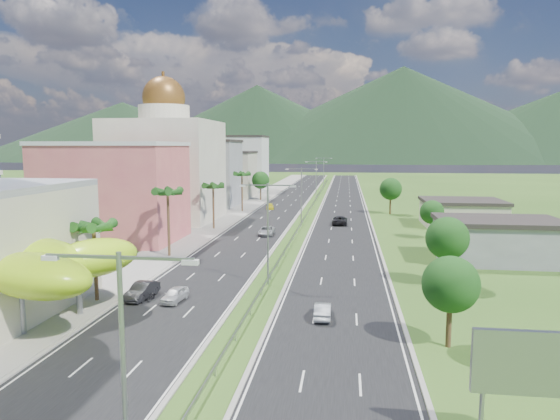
% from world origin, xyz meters
% --- Properties ---
extents(ground, '(500.00, 500.00, 0.00)m').
position_xyz_m(ground, '(0.00, 0.00, 0.00)').
color(ground, '#2D5119').
rests_on(ground, ground).
extents(road_left, '(11.00, 260.00, 0.04)m').
position_xyz_m(road_left, '(-7.50, 90.00, 0.02)').
color(road_left, black).
rests_on(road_left, ground).
extents(road_right, '(11.00, 260.00, 0.04)m').
position_xyz_m(road_right, '(7.50, 90.00, 0.02)').
color(road_right, black).
rests_on(road_right, ground).
extents(sidewalk_left, '(7.00, 260.00, 0.12)m').
position_xyz_m(sidewalk_left, '(-17.00, 90.00, 0.06)').
color(sidewalk_left, gray).
rests_on(sidewalk_left, ground).
extents(median_guardrail, '(0.10, 216.06, 0.76)m').
position_xyz_m(median_guardrail, '(0.00, 71.99, 0.62)').
color(median_guardrail, gray).
rests_on(median_guardrail, ground).
extents(streetlight_median_a, '(6.04, 0.25, 11.00)m').
position_xyz_m(streetlight_median_a, '(0.00, -25.00, 6.75)').
color(streetlight_median_a, gray).
rests_on(streetlight_median_a, ground).
extents(streetlight_median_b, '(6.04, 0.25, 11.00)m').
position_xyz_m(streetlight_median_b, '(0.00, 10.00, 6.75)').
color(streetlight_median_b, gray).
rests_on(streetlight_median_b, ground).
extents(streetlight_median_c, '(6.04, 0.25, 11.00)m').
position_xyz_m(streetlight_median_c, '(0.00, 50.00, 6.75)').
color(streetlight_median_c, gray).
rests_on(streetlight_median_c, ground).
extents(streetlight_median_d, '(6.04, 0.25, 11.00)m').
position_xyz_m(streetlight_median_d, '(0.00, 95.00, 6.75)').
color(streetlight_median_d, gray).
rests_on(streetlight_median_d, ground).
extents(streetlight_median_e, '(6.04, 0.25, 11.00)m').
position_xyz_m(streetlight_median_e, '(0.00, 140.00, 6.75)').
color(streetlight_median_e, gray).
rests_on(streetlight_median_e, ground).
extents(lime_canopy, '(18.00, 15.00, 7.40)m').
position_xyz_m(lime_canopy, '(-20.00, -4.00, 4.99)').
color(lime_canopy, '#ADE716').
rests_on(lime_canopy, ground).
extents(pink_shophouse, '(20.00, 15.00, 15.00)m').
position_xyz_m(pink_shophouse, '(-28.00, 32.00, 7.50)').
color(pink_shophouse, '#CE545F').
rests_on(pink_shophouse, ground).
extents(domed_building, '(20.00, 20.00, 28.70)m').
position_xyz_m(domed_building, '(-28.00, 55.00, 11.35)').
color(domed_building, beige).
rests_on(domed_building, ground).
extents(midrise_grey, '(16.00, 15.00, 16.00)m').
position_xyz_m(midrise_grey, '(-27.00, 80.00, 8.00)').
color(midrise_grey, gray).
rests_on(midrise_grey, ground).
extents(midrise_beige, '(16.00, 15.00, 13.00)m').
position_xyz_m(midrise_beige, '(-27.00, 102.00, 6.50)').
color(midrise_beige, '#B7AF96').
rests_on(midrise_beige, ground).
extents(midrise_white, '(16.00, 15.00, 18.00)m').
position_xyz_m(midrise_white, '(-27.00, 125.00, 9.00)').
color(midrise_white, silver).
rests_on(midrise_white, ground).
extents(billboard, '(5.20, 0.35, 6.20)m').
position_xyz_m(billboard, '(17.00, -18.00, 4.42)').
color(billboard, gray).
rests_on(billboard, ground).
extents(shed_near, '(15.00, 10.00, 5.00)m').
position_xyz_m(shed_near, '(28.00, 25.00, 2.50)').
color(shed_near, gray).
rests_on(shed_near, ground).
extents(shed_far, '(14.00, 12.00, 4.40)m').
position_xyz_m(shed_far, '(30.00, 55.00, 2.20)').
color(shed_far, '#B7AF96').
rests_on(shed_far, ground).
extents(palm_tree_b, '(3.60, 3.60, 8.10)m').
position_xyz_m(palm_tree_b, '(-15.50, 2.00, 7.06)').
color(palm_tree_b, '#47301C').
rests_on(palm_tree_b, ground).
extents(palm_tree_c, '(3.60, 3.60, 9.60)m').
position_xyz_m(palm_tree_c, '(-15.50, 22.00, 8.50)').
color(palm_tree_c, '#47301C').
rests_on(palm_tree_c, ground).
extents(palm_tree_d, '(3.60, 3.60, 8.60)m').
position_xyz_m(palm_tree_d, '(-15.50, 45.00, 7.54)').
color(palm_tree_d, '#47301C').
rests_on(palm_tree_d, ground).
extents(palm_tree_e, '(3.60, 3.60, 9.40)m').
position_xyz_m(palm_tree_e, '(-15.50, 70.00, 8.31)').
color(palm_tree_e, '#47301C').
rests_on(palm_tree_e, ground).
extents(leafy_tree_lfar, '(4.90, 4.90, 8.05)m').
position_xyz_m(leafy_tree_lfar, '(-15.50, 95.00, 5.58)').
color(leafy_tree_lfar, '#47301C').
rests_on(leafy_tree_lfar, ground).
extents(leafy_tree_ra, '(4.20, 4.20, 6.90)m').
position_xyz_m(leafy_tree_ra, '(16.00, -5.00, 4.78)').
color(leafy_tree_ra, '#47301C').
rests_on(leafy_tree_ra, ground).
extents(leafy_tree_rb, '(4.55, 4.55, 7.47)m').
position_xyz_m(leafy_tree_rb, '(19.00, 12.00, 5.18)').
color(leafy_tree_rb, '#47301C').
rests_on(leafy_tree_rb, ground).
extents(leafy_tree_rc, '(3.85, 3.85, 6.33)m').
position_xyz_m(leafy_tree_rc, '(22.00, 40.00, 4.37)').
color(leafy_tree_rc, '#47301C').
rests_on(leafy_tree_rc, ground).
extents(leafy_tree_rd, '(4.90, 4.90, 8.05)m').
position_xyz_m(leafy_tree_rd, '(18.00, 70.00, 5.58)').
color(leafy_tree_rd, '#47301C').
rests_on(leafy_tree_rd, ground).
extents(mountain_ridge, '(860.00, 140.00, 90.00)m').
position_xyz_m(mountain_ridge, '(60.00, 450.00, 0.00)').
color(mountain_ridge, black).
rests_on(mountain_ridge, ground).
extents(car_white_near_left, '(1.98, 4.07, 1.34)m').
position_xyz_m(car_white_near_left, '(-7.96, 2.81, 0.71)').
color(car_white_near_left, silver).
rests_on(car_white_near_left, road_left).
extents(car_dark_left, '(2.06, 4.89, 1.57)m').
position_xyz_m(car_dark_left, '(-11.47, 3.30, 0.83)').
color(car_dark_left, black).
rests_on(car_dark_left, road_left).
extents(car_silver_mid_left, '(2.52, 5.21, 1.43)m').
position_xyz_m(car_silver_mid_left, '(-4.98, 39.84, 0.75)').
color(car_silver_mid_left, '#9FA2A6').
rests_on(car_silver_mid_left, road_left).
extents(car_yellow_far_left, '(2.47, 4.55, 1.25)m').
position_xyz_m(car_yellow_far_left, '(-9.72, 74.52, 0.67)').
color(car_yellow_far_left, gold).
rests_on(car_yellow_far_left, road_left).
extents(car_silver_right, '(1.47, 4.06, 1.33)m').
position_xyz_m(car_silver_right, '(6.40, 0.01, 0.70)').
color(car_silver_right, '#9FA3A7').
rests_on(car_silver_right, road_right).
extents(car_dark_far_right, '(2.78, 5.95, 1.65)m').
position_xyz_m(car_dark_far_right, '(7.12, 53.18, 0.86)').
color(car_dark_far_right, black).
rests_on(car_dark_far_right, road_right).
extents(motorcycle, '(0.63, 1.74, 1.09)m').
position_xyz_m(motorcycle, '(-10.34, 2.88, 0.59)').
color(motorcycle, black).
rests_on(motorcycle, road_left).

